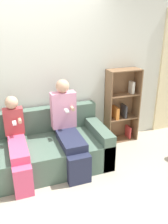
{
  "coord_description": "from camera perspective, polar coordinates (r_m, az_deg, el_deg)",
  "views": [
    {
      "loc": [
        -0.39,
        -2.5,
        2.13
      ],
      "look_at": [
        0.76,
        0.62,
        0.76
      ],
      "focal_mm": 38.0,
      "sensor_mm": 36.0,
      "label": 1
    }
  ],
  "objects": [
    {
      "name": "bookshelf",
      "position": [
        4.22,
        8.94,
        1.37
      ],
      "size": [
        0.57,
        0.27,
        1.3
      ],
      "color": "brown",
      "rests_on": "ground_plane"
    },
    {
      "name": "back_wall",
      "position": [
        3.69,
        -13.68,
        8.33
      ],
      "size": [
        10.0,
        0.06,
        2.55
      ],
      "color": "silver",
      "rests_on": "ground_plane"
    },
    {
      "name": "couch",
      "position": [
        3.6,
        -12.01,
        -9.36
      ],
      "size": [
        2.17,
        0.93,
        0.8
      ],
      "color": "#4C6656",
      "rests_on": "ground_plane"
    },
    {
      "name": "adult_seated",
      "position": [
        3.45,
        -3.82,
        -3.46
      ],
      "size": [
        0.37,
        0.89,
        1.27
      ],
      "color": "#232842",
      "rests_on": "ground_plane"
    },
    {
      "name": "child_seated",
      "position": [
        3.34,
        -15.79,
        -6.88
      ],
      "size": [
        0.28,
        0.9,
        1.09
      ],
      "color": "#DB4C75",
      "rests_on": "ground_plane"
    },
    {
      "name": "ground_plane",
      "position": [
        3.31,
        -9.1,
        -18.05
      ],
      "size": [
        14.0,
        14.0,
        0.0
      ],
      "primitive_type": "plane",
      "color": "#B2A893"
    }
  ]
}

